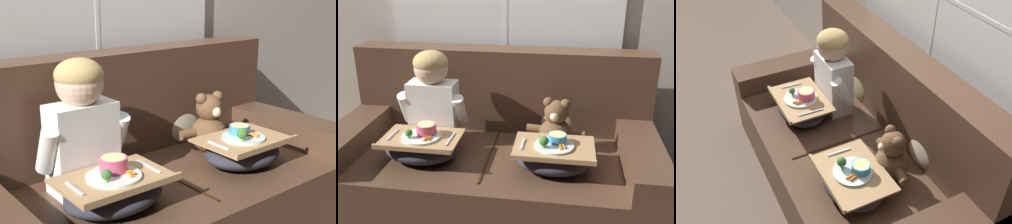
# 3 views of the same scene
# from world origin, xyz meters

# --- Properties ---
(couch) EXTENTS (1.98, 1.00, 0.98)m
(couch) POSITION_xyz_m (0.00, 0.08, 0.33)
(couch) COLOR #4C3323
(couch) RESTS_ON ground_plane
(throw_pillow_behind_child) EXTENTS (0.32, 0.16, 0.33)m
(throw_pillow_behind_child) POSITION_xyz_m (-0.39, 0.32, 0.58)
(throw_pillow_behind_child) COLOR tan
(throw_pillow_behind_child) RESTS_ON couch
(throw_pillow_behind_teddy) EXTENTS (0.31, 0.15, 0.33)m
(throw_pillow_behind_teddy) POSITION_xyz_m (0.39, 0.32, 0.58)
(throw_pillow_behind_teddy) COLOR #C1B293
(throw_pillow_behind_teddy) RESTS_ON couch
(child_figure) EXTENTS (0.42, 0.21, 0.60)m
(child_figure) POSITION_xyz_m (-0.39, 0.09, 0.75)
(child_figure) COLOR white
(child_figure) RESTS_ON couch
(teddy_bear) EXTENTS (0.36, 0.26, 0.34)m
(teddy_bear) POSITION_xyz_m (0.38, 0.08, 0.57)
(teddy_bear) COLOR brown
(teddy_bear) RESTS_ON couch
(lap_tray_child) EXTENTS (0.45, 0.33, 0.21)m
(lap_tray_child) POSITION_xyz_m (-0.38, -0.16, 0.50)
(lap_tray_child) COLOR #2D2D38
(lap_tray_child) RESTS_ON child_figure
(lap_tray_teddy) EXTENTS (0.45, 0.34, 0.22)m
(lap_tray_teddy) POSITION_xyz_m (0.39, -0.17, 0.50)
(lap_tray_teddy) COLOR #2D2D38
(lap_tray_teddy) RESTS_ON teddy_bear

